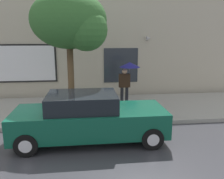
{
  "coord_description": "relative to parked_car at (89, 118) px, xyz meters",
  "views": [
    {
      "loc": [
        1.4,
        -6.74,
        3.15
      ],
      "look_at": [
        2.38,
        1.8,
        1.2
      ],
      "focal_mm": 37.0,
      "sensor_mm": 36.0,
      "label": 1
    }
  ],
  "objects": [
    {
      "name": "building_facade",
      "position": [
        -1.46,
        5.5,
        2.74
      ],
      "size": [
        20.0,
        0.67,
        7.0
      ],
      "color": "#B2A893",
      "rests_on": "ground"
    },
    {
      "name": "pedestrian_with_umbrella",
      "position": [
        1.78,
        3.16,
        0.92
      ],
      "size": [
        0.92,
        0.92,
        1.94
      ],
      "color": "black",
      "rests_on": "sidewalk"
    },
    {
      "name": "sidewalk",
      "position": [
        -1.45,
        3.0,
        -0.66
      ],
      "size": [
        20.0,
        4.0,
        0.15
      ],
      "primitive_type": "cube",
      "color": "gray",
      "rests_on": "ground"
    },
    {
      "name": "street_tree",
      "position": [
        -0.49,
        1.99,
        2.93
      ],
      "size": [
        2.76,
        2.35,
        4.65
      ],
      "color": "#4C3823",
      "rests_on": "sidewalk"
    },
    {
      "name": "ground_plane",
      "position": [
        -1.45,
        0.0,
        -0.74
      ],
      "size": [
        60.0,
        60.0,
        0.0
      ],
      "primitive_type": "plane",
      "color": "#333338"
    },
    {
      "name": "parked_car",
      "position": [
        0.0,
        0.0,
        0.0
      ],
      "size": [
        4.59,
        1.81,
        1.51
      ],
      "color": "#0F4C38",
      "rests_on": "ground"
    }
  ]
}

